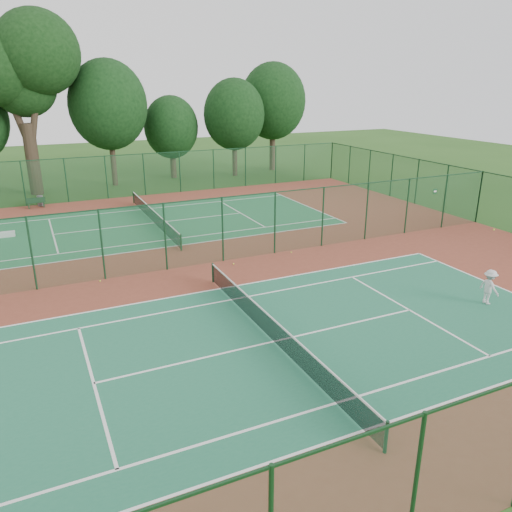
# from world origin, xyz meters

# --- Properties ---
(ground) EXTENTS (120.00, 120.00, 0.00)m
(ground) POSITION_xyz_m (0.00, 0.00, 0.00)
(ground) COLOR #275119
(ground) RESTS_ON ground
(red_pad) EXTENTS (40.00, 36.00, 0.01)m
(red_pad) POSITION_xyz_m (0.00, 0.00, 0.01)
(red_pad) COLOR brown
(red_pad) RESTS_ON ground
(court_near) EXTENTS (23.77, 10.97, 0.01)m
(court_near) POSITION_xyz_m (0.00, -9.00, 0.01)
(court_near) COLOR #216A4B
(court_near) RESTS_ON red_pad
(court_far) EXTENTS (23.77, 10.97, 0.01)m
(court_far) POSITION_xyz_m (0.00, 9.00, 0.01)
(court_far) COLOR #226B3E
(court_far) RESTS_ON red_pad
(fence_north) EXTENTS (40.00, 0.09, 3.50)m
(fence_north) POSITION_xyz_m (0.00, 18.00, 1.76)
(fence_north) COLOR #194C2A
(fence_north) RESTS_ON ground
(fence_south) EXTENTS (40.00, 0.09, 3.50)m
(fence_south) POSITION_xyz_m (0.00, -18.00, 1.76)
(fence_south) COLOR #1B5233
(fence_south) RESTS_ON ground
(fence_east) EXTENTS (0.09, 36.00, 3.50)m
(fence_east) POSITION_xyz_m (20.00, 0.00, 1.76)
(fence_east) COLOR #1B532F
(fence_east) RESTS_ON ground
(fence_divider) EXTENTS (40.00, 0.09, 3.50)m
(fence_divider) POSITION_xyz_m (0.00, 0.00, 1.76)
(fence_divider) COLOR #174626
(fence_divider) RESTS_ON ground
(tennis_net_near) EXTENTS (0.10, 12.90, 0.97)m
(tennis_net_near) POSITION_xyz_m (0.00, -9.00, 0.54)
(tennis_net_near) COLOR #143821
(tennis_net_near) RESTS_ON ground
(tennis_net_far) EXTENTS (0.10, 12.90, 0.97)m
(tennis_net_far) POSITION_xyz_m (0.00, 9.00, 0.54)
(tennis_net_far) COLOR #163D1F
(tennis_net_far) RESTS_ON ground
(player_near) EXTENTS (0.62, 1.02, 1.54)m
(player_near) POSITION_xyz_m (9.89, -9.88, 0.79)
(player_near) COLOR silver
(player_near) RESTS_ON court_near
(trash_bin) EXTENTS (0.52, 0.52, 0.80)m
(trash_bin) POSITION_xyz_m (-6.70, 17.60, 0.41)
(trash_bin) COLOR slate
(trash_bin) RESTS_ON red_pad
(bench) EXTENTS (1.34, 0.44, 0.82)m
(bench) POSITION_xyz_m (-7.03, 16.99, 0.43)
(bench) COLOR #11321A
(bench) RESTS_ON red_pad
(kit_bag) EXTENTS (0.90, 0.35, 0.34)m
(kit_bag) POSITION_xyz_m (-8.99, 9.66, 0.18)
(kit_bag) COLOR silver
(kit_bag) RESTS_ON red_pad
(stray_ball_a) EXTENTS (0.08, 0.08, 0.08)m
(stray_ball_a) POSITION_xyz_m (1.81, -0.78, 0.05)
(stray_ball_a) COLOR #E2F138
(stray_ball_a) RESTS_ON red_pad
(stray_ball_b) EXTENTS (0.07, 0.07, 0.07)m
(stray_ball_b) POSITION_xyz_m (5.47, -0.39, 0.05)
(stray_ball_b) COLOR #CCEB36
(stray_ball_b) RESTS_ON red_pad
(stray_ball_c) EXTENTS (0.07, 0.07, 0.07)m
(stray_ball_c) POSITION_xyz_m (-4.91, -0.27, 0.05)
(stray_ball_c) COLOR #D1F238
(stray_ball_c) RESTS_ON red_pad
(big_tree) EXTENTS (9.48, 6.94, 14.57)m
(big_tree) POSITION_xyz_m (-6.63, 22.52, 10.32)
(big_tree) COLOR #32261B
(big_tree) RESTS_ON ground
(evergreen_row) EXTENTS (39.00, 5.00, 12.00)m
(evergreen_row) POSITION_xyz_m (0.50, 24.25, 0.00)
(evergreen_row) COLOR black
(evergreen_row) RESTS_ON ground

